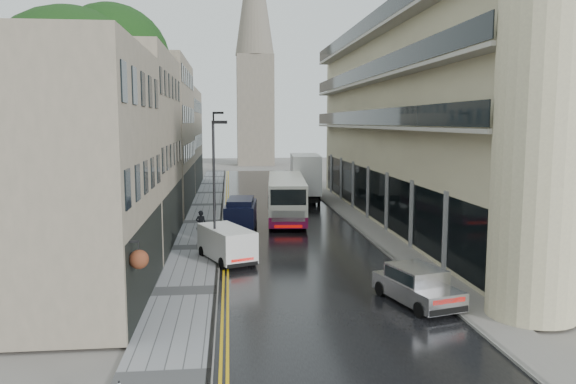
{
  "coord_description": "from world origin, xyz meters",
  "views": [
    {
      "loc": [
        -3.92,
        -12.32,
        7.17
      ],
      "look_at": [
        -0.73,
        18.0,
        3.35
      ],
      "focal_mm": 35.0,
      "sensor_mm": 36.0,
      "label": 1
    }
  ],
  "objects": [
    {
      "name": "lamp_post_near",
      "position": [
        -4.7,
        15.94,
        3.66
      ],
      "size": [
        0.8,
        0.49,
        7.07
      ],
      "primitive_type": null,
      "rotation": [
        0.0,
        0.0,
        -0.42
      ],
      "color": "black",
      "rests_on": "left_sidewalk"
    },
    {
      "name": "tree_far",
      "position": [
        -12.2,
        33.0,
        6.23
      ],
      "size": [
        9.24,
        9.24,
        12.46
      ],
      "primitive_type": null,
      "color": "black",
      "rests_on": "ground"
    },
    {
      "name": "navy_van",
      "position": [
        -4.19,
        22.15,
        1.2
      ],
      "size": [
        2.24,
        4.76,
        2.35
      ],
      "primitive_type": null,
      "rotation": [
        0.0,
        0.0,
        -0.09
      ],
      "color": "black",
      "rests_on": "road"
    },
    {
      "name": "modern_block",
      "position": [
        10.3,
        26.0,
        7.0
      ],
      "size": [
        8.0,
        40.0,
        14.0
      ],
      "primitive_type": null,
      "color": "beige",
      "rests_on": "ground"
    },
    {
      "name": "silver_hatchback",
      "position": [
        3.0,
        6.96,
        0.78
      ],
      "size": [
        2.76,
        4.36,
        1.51
      ],
      "primitive_type": null,
      "rotation": [
        0.0,
        0.0,
        0.27
      ],
      "color": "#A6A5AA",
      "rests_on": "road"
    },
    {
      "name": "church_spire",
      "position": [
        0.5,
        82.0,
        20.0
      ],
      "size": [
        6.4,
        6.4,
        40.0
      ],
      "primitive_type": null,
      "color": "#72665A",
      "rests_on": "ground"
    },
    {
      "name": "tree_near",
      "position": [
        -12.5,
        20.0,
        6.95
      ],
      "size": [
        10.56,
        10.56,
        13.89
      ],
      "primitive_type": null,
      "color": "black",
      "rests_on": "ground"
    },
    {
      "name": "lamp_post_far",
      "position": [
        -5.11,
        32.53,
        4.02
      ],
      "size": [
        0.9,
        0.43,
        7.8
      ],
      "primitive_type": null,
      "rotation": [
        0.0,
        0.0,
        -0.28
      ],
      "color": "black",
      "rests_on": "left_sidewalk"
    },
    {
      "name": "right_sidewalk",
      "position": [
        5.4,
        27.5,
        0.06
      ],
      "size": [
        1.8,
        85.0,
        0.12
      ],
      "primitive_type": "cube",
      "color": "slate",
      "rests_on": "ground"
    },
    {
      "name": "old_shop_row",
      "position": [
        -9.45,
        30.0,
        6.0
      ],
      "size": [
        4.5,
        56.0,
        12.0
      ],
      "primitive_type": null,
      "color": "gray",
      "rests_on": "ground"
    },
    {
      "name": "left_sidewalk",
      "position": [
        -5.85,
        27.5,
        0.06
      ],
      "size": [
        2.7,
        85.0,
        0.12
      ],
      "primitive_type": "cube",
      "color": "gray",
      "rests_on": "ground"
    },
    {
      "name": "white_van",
      "position": [
        -4.3,
        14.53,
        0.93
      ],
      "size": [
        3.15,
        4.38,
        1.82
      ],
      "primitive_type": null,
      "rotation": [
        0.0,
        0.0,
        0.4
      ],
      "color": "silver",
      "rests_on": "road"
    },
    {
      "name": "pedestrian",
      "position": [
        -5.69,
        21.68,
        0.97
      ],
      "size": [
        0.63,
        0.42,
        1.71
      ],
      "primitive_type": "imported",
      "rotation": [
        0.0,
        0.0,
        3.12
      ],
      "color": "black",
      "rests_on": "left_sidewalk"
    },
    {
      "name": "cream_bus",
      "position": [
        -1.15,
        25.69,
        1.55
      ],
      "size": [
        3.44,
        11.42,
        3.07
      ],
      "primitive_type": null,
      "rotation": [
        0.0,
        0.0,
        -0.08
      ],
      "color": "white",
      "rests_on": "road"
    },
    {
      "name": "road",
      "position": [
        0.0,
        27.5,
        0.01
      ],
      "size": [
        9.0,
        85.0,
        0.02
      ],
      "primitive_type": "cube",
      "color": "black",
      "rests_on": "ground"
    },
    {
      "name": "white_lorry",
      "position": [
        1.63,
        35.98,
        2.15
      ],
      "size": [
        2.98,
        8.27,
        4.27
      ],
      "primitive_type": null,
      "rotation": [
        0.0,
        0.0,
        -0.07
      ],
      "color": "white",
      "rests_on": "road"
    }
  ]
}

